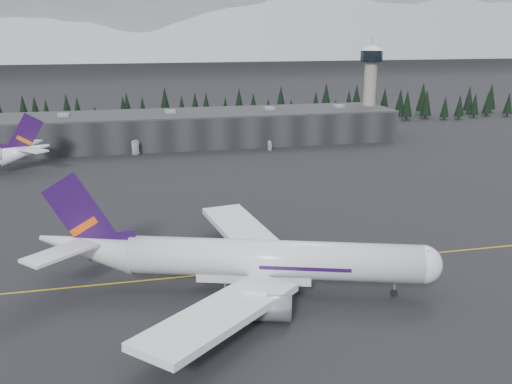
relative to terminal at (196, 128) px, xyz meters
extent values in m
plane|color=black|center=(0.00, -125.00, -6.30)|extent=(1400.00, 1400.00, 0.00)
cube|color=gold|center=(0.00, -127.00, -6.29)|extent=(400.00, 0.40, 0.02)
cube|color=black|center=(0.00, 0.00, -0.30)|extent=(160.00, 30.00, 12.00)
cube|color=#333335|center=(0.00, 0.00, 6.00)|extent=(160.00, 30.00, 0.60)
cylinder|color=gray|center=(75.00, 3.00, 9.70)|extent=(5.20, 5.20, 32.00)
cylinder|color=black|center=(75.00, 3.00, 26.95)|extent=(9.20, 9.20, 4.50)
cone|color=silver|center=(75.00, 3.00, 30.40)|extent=(10.00, 10.00, 2.00)
cube|color=black|center=(0.00, 37.00, 1.20)|extent=(360.00, 20.00, 15.00)
cylinder|color=white|center=(-4.29, -136.51, -0.27)|extent=(49.94, 22.14, 6.58)
sphere|color=white|center=(19.64, -144.46, -0.27)|extent=(6.58, 6.58, 6.58)
cone|color=white|center=(-35.50, -126.15, 0.72)|extent=(19.55, 12.05, 9.52)
cube|color=white|center=(-5.17, -118.31, -2.02)|extent=(13.79, 31.75, 2.81)
cylinder|color=#9A9DA2|center=(-0.83, -126.11, -3.89)|extent=(8.08, 6.20, 4.17)
cube|color=white|center=(-15.89, -150.57, -2.02)|extent=(28.29, 27.54, 2.81)
cylinder|color=#9A9DA2|center=(-7.74, -146.92, -3.89)|extent=(8.08, 6.20, 4.17)
cube|color=#260E41|center=(-36.02, -125.97, 6.31)|extent=(13.35, 4.90, 16.33)
cube|color=#EC4D0D|center=(-35.82, -126.04, 4.66)|extent=(5.27, 2.27, 4.02)
cube|color=white|center=(-35.51, -119.21, 2.25)|extent=(7.26, 12.81, 0.55)
cube|color=white|center=(-39.66, -131.70, 2.25)|extent=(12.29, 11.70, 0.55)
cylinder|color=black|center=(15.48, -143.08, -4.66)|extent=(0.55, 0.55, 3.29)
cylinder|color=black|center=(-10.02, -129.41, -4.66)|extent=(0.55, 0.55, 3.29)
cylinder|color=black|center=(-13.13, -138.78, -4.66)|extent=(0.55, 0.55, 3.29)
cone|color=white|center=(-59.65, -32.73, 0.02)|extent=(17.48, 9.33, 8.58)
cube|color=#2A0E45|center=(-59.17, -32.62, 5.06)|extent=(12.33, 3.15, 14.71)
cube|color=#D2650C|center=(-59.36, -32.66, 3.58)|extent=(4.82, 1.57, 3.62)
cube|color=white|center=(-56.46, -38.09, 1.41)|extent=(10.60, 11.03, 0.49)
cube|color=white|center=(-58.99, -26.51, 1.41)|extent=(7.53, 11.70, 0.49)
imported|color=white|center=(-24.49, -17.05, -5.51)|extent=(3.98, 6.19, 1.59)
imported|color=silver|center=(25.12, -20.78, -5.63)|extent=(4.27, 3.03, 1.35)
camera|label=1|loc=(-27.94, -224.64, 37.90)|focal=40.00mm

